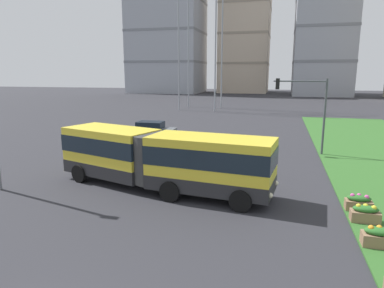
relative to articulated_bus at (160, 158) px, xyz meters
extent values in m
cube|color=yellow|center=(2.77, -0.57, 0.07)|extent=(6.25, 3.19, 2.55)
cube|color=#262628|center=(2.77, -0.57, -0.85)|extent=(6.27, 3.21, 0.70)
cube|color=#19232D|center=(2.77, -0.57, 0.50)|extent=(6.30, 3.23, 0.90)
cube|color=yellow|center=(-3.16, 0.72, 0.07)|extent=(5.71, 3.95, 2.55)
cube|color=#262628|center=(-3.16, 0.72, -0.85)|extent=(5.74, 3.98, 0.70)
cube|color=#19232D|center=(-3.16, 0.72, 0.50)|extent=(5.76, 4.00, 0.90)
cylinder|color=#383838|center=(-0.21, -0.22, 0.07)|extent=(2.40, 2.40, 2.45)
cylinder|color=black|center=(4.71, 0.46, -1.15)|extent=(1.03, 0.40, 1.00)
cylinder|color=black|center=(4.41, -2.02, -1.15)|extent=(1.03, 0.40, 1.00)
cylinder|color=black|center=(1.33, 0.86, -1.15)|extent=(1.03, 0.40, 1.00)
cylinder|color=black|center=(1.04, -1.62, -1.15)|extent=(1.03, 0.40, 1.00)
cylinder|color=black|center=(-4.02, 2.30, -1.15)|extent=(1.04, 0.57, 1.00)
cylinder|color=black|center=(-4.78, -0.08, -1.15)|extent=(1.04, 0.57, 1.00)
sphere|color=#F9EFC6|center=(5.88, -0.03, -0.85)|extent=(0.24, 0.24, 0.24)
sphere|color=#F9EFC6|center=(5.67, -1.82, -0.85)|extent=(0.24, 0.24, 0.24)
cube|color=slate|center=(-5.64, 13.38, -1.07)|extent=(4.47, 1.98, 0.80)
cube|color=black|center=(-5.79, 13.37, -0.37)|extent=(2.44, 1.78, 0.60)
cylinder|color=black|center=(-4.18, 14.34, -1.33)|extent=(0.65, 0.25, 0.64)
cylinder|color=black|center=(-4.10, 12.54, -1.33)|extent=(0.65, 0.25, 0.64)
cylinder|color=black|center=(-7.18, 14.22, -1.33)|extent=(0.65, 0.25, 0.64)
cylinder|color=black|center=(-7.10, 12.42, -1.33)|extent=(0.65, 0.25, 0.64)
cube|color=#937051|center=(9.44, -4.02, -1.35)|extent=(1.10, 0.56, 0.44)
ellipsoid|color=#2D6B28|center=(9.44, -4.02, -1.03)|extent=(0.99, 0.50, 0.28)
sphere|color=orange|center=(9.16, -4.02, -0.93)|extent=(0.20, 0.20, 0.20)
sphere|color=orange|center=(9.44, -3.94, -0.93)|extent=(0.20, 0.20, 0.20)
cube|color=#937051|center=(9.44, -1.95, -1.35)|extent=(1.10, 0.56, 0.44)
ellipsoid|color=#2D6B28|center=(9.44, -1.95, -1.03)|extent=(0.99, 0.50, 0.28)
sphere|color=yellow|center=(9.16, -1.95, -0.93)|extent=(0.20, 0.20, 0.20)
sphere|color=yellow|center=(9.44, -1.87, -0.93)|extent=(0.20, 0.20, 0.20)
sphere|color=yellow|center=(9.72, -2.01, -0.93)|extent=(0.20, 0.20, 0.20)
cube|color=#937051|center=(9.44, -0.71, -1.35)|extent=(1.10, 0.56, 0.44)
ellipsoid|color=#2D6B28|center=(9.44, -0.71, -1.03)|extent=(0.99, 0.50, 0.28)
sphere|color=#D14C99|center=(9.16, -0.71, -0.93)|extent=(0.20, 0.20, 0.20)
sphere|color=#D14C99|center=(9.44, -0.63, -0.93)|extent=(0.20, 0.20, 0.20)
sphere|color=#D14C99|center=(9.72, -0.77, -0.93)|extent=(0.20, 0.20, 0.20)
cylinder|color=#474C51|center=(9.04, 10.22, 1.16)|extent=(0.16, 0.16, 5.62)
cylinder|color=#474C51|center=(7.18, 10.22, 3.77)|extent=(3.73, 0.10, 0.10)
cube|color=black|center=(5.61, 10.22, 3.57)|extent=(0.28, 0.28, 0.80)
sphere|color=red|center=(5.61, 10.22, 3.82)|extent=(0.16, 0.16, 0.16)
sphere|color=yellow|center=(5.61, 10.22, 3.56)|extent=(0.16, 0.16, 0.16)
sphere|color=green|center=(5.61, 10.22, 3.30)|extent=(0.16, 0.16, 0.16)
cube|color=#9EA3AD|center=(-29.64, 90.00, 25.64)|extent=(21.57, 18.27, 54.58)
cube|color=gray|center=(-29.64, 90.00, 7.79)|extent=(21.77, 18.47, 0.70)
cube|color=gray|center=(-29.64, 90.00, 16.89)|extent=(21.77, 18.47, 0.70)
cube|color=gray|center=(-29.64, 90.00, 25.99)|extent=(21.77, 18.47, 0.70)
cube|color=#C6B299|center=(-6.08, 97.95, 20.17)|extent=(14.87, 18.50, 43.64)
cube|color=gray|center=(-6.08, 97.95, 7.42)|extent=(15.07, 18.70, 0.70)
cube|color=gray|center=(-6.08, 97.95, 16.15)|extent=(15.07, 18.70, 0.70)
cube|color=gray|center=(-6.08, 97.95, 24.88)|extent=(15.07, 18.70, 0.70)
cube|color=#9EA3AD|center=(16.23, 86.38, 20.15)|extent=(15.05, 16.98, 43.62)
cube|color=gray|center=(16.23, 86.38, 7.42)|extent=(15.25, 17.18, 0.70)
cube|color=gray|center=(16.23, 86.38, 16.14)|extent=(15.25, 17.18, 0.70)
cylinder|color=gray|center=(-4.41, 44.15, 13.84)|extent=(0.24, 0.24, 30.99)
cylinder|color=gray|center=(-10.41, 44.15, 13.84)|extent=(0.24, 0.24, 30.99)
cylinder|color=gray|center=(-4.41, 38.15, 13.84)|extent=(0.24, 0.24, 30.99)
cylinder|color=gray|center=(-10.41, 38.15, 13.84)|extent=(0.24, 0.24, 30.99)
camera|label=1|loc=(5.91, -16.25, 4.32)|focal=32.00mm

